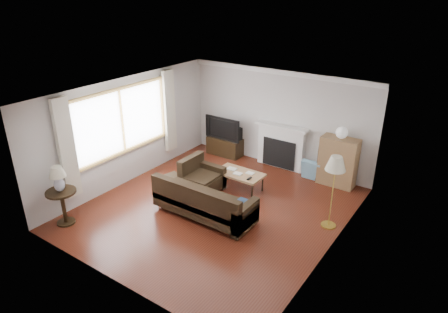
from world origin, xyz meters
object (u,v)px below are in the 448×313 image
Objects in this scene: sectional_sofa at (204,200)px; bookshelf at (338,162)px; coffee_table at (239,181)px; floor_lamp at (332,192)px; side_table at (64,207)px; tv_stand at (225,146)px.

bookshelf is at bearing 59.11° from sectional_sofa.
floor_lamp is (2.27, -0.28, 0.54)m from coffee_table.
bookshelf is at bearing 41.46° from coffee_table.
sectional_sofa is 1.39m from coffee_table.
floor_lamp reaches higher than side_table.
bookshelf is at bearing 106.11° from floor_lamp.
floor_lamp is at bearing -73.89° from bookshelf.
side_table is at bearing -122.77° from coffee_table.
bookshelf is 1.62× the size of side_table.
bookshelf is 0.51× the size of sectional_sofa.
coffee_table is 2.35m from floor_lamp.
side_table reaches higher than coffee_table.
tv_stand is at bearing 117.01° from sectional_sofa.
bookshelf is at bearing 0.32° from tv_stand.
side_table is at bearing -129.50° from bookshelf.
side_table is (-2.10, -3.16, 0.15)m from coffee_table.
coffee_table is 0.73× the size of floor_lamp.
sectional_sofa reaches higher than side_table.
floor_lamp is 2.08× the size of side_table.
bookshelf reaches higher than sectional_sofa.
floor_lamp is (3.71, -1.77, 0.51)m from tv_stand.
sectional_sofa is (-1.73, -2.89, -0.21)m from bookshelf.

